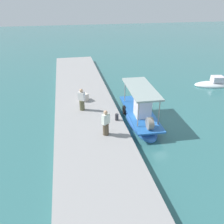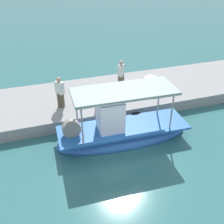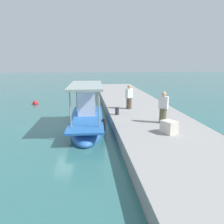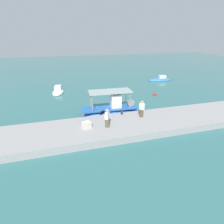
{
  "view_description": "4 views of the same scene",
  "coord_description": "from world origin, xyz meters",
  "px_view_note": "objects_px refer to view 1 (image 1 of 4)",
  "views": [
    {
      "loc": [
        13.97,
        -5.7,
        8.43
      ],
      "look_at": [
        -0.62,
        -2.72,
        0.81
      ],
      "focal_mm": 37.33,
      "sensor_mm": 36.0,
      "label": 1
    },
    {
      "loc": [
        3.26,
        8.82,
        7.66
      ],
      "look_at": [
        -0.33,
        -2.05,
        0.75
      ],
      "focal_mm": 43.21,
      "sensor_mm": 36.0,
      "label": 2
    },
    {
      "loc": [
        -13.03,
        -0.71,
        3.93
      ],
      "look_at": [
        -0.18,
        -2.21,
        0.91
      ],
      "focal_mm": 36.02,
      "sensor_mm": 36.0,
      "label": 3
    },
    {
      "loc": [
        -5.07,
        -17.97,
        7.95
      ],
      "look_at": [
        -0.7,
        -2.46,
        0.95
      ],
      "focal_mm": 28.5,
      "sensor_mm": 36.0,
      "label": 4
    }
  ],
  "objects_px": {
    "fisherman_near_bollard": "(82,100)",
    "moored_boat_mid": "(213,84)",
    "main_fishing_boat": "(140,115)",
    "fisherman_by_crate": "(106,124)",
    "cargo_crate": "(84,97)",
    "mooring_bollard": "(117,117)"
  },
  "relations": [
    {
      "from": "main_fishing_boat",
      "to": "mooring_bollard",
      "type": "bearing_deg",
      "value": -71.53
    },
    {
      "from": "fisherman_by_crate",
      "to": "moored_boat_mid",
      "type": "xyz_separation_m",
      "value": [
        -7.82,
        12.52,
        -1.21
      ]
    },
    {
      "from": "fisherman_by_crate",
      "to": "cargo_crate",
      "type": "xyz_separation_m",
      "value": [
        -5.44,
        -0.83,
        -0.46
      ]
    },
    {
      "from": "main_fishing_boat",
      "to": "cargo_crate",
      "type": "xyz_separation_m",
      "value": [
        -3.18,
        -3.75,
        0.43
      ]
    },
    {
      "from": "fisherman_near_bollard",
      "to": "cargo_crate",
      "type": "distance_m",
      "value": 1.82
    },
    {
      "from": "main_fishing_boat",
      "to": "moored_boat_mid",
      "type": "distance_m",
      "value": 11.1
    },
    {
      "from": "fisherman_by_crate",
      "to": "cargo_crate",
      "type": "bearing_deg",
      "value": -171.33
    },
    {
      "from": "fisherman_by_crate",
      "to": "mooring_bollard",
      "type": "bearing_deg",
      "value": 147.26
    },
    {
      "from": "moored_boat_mid",
      "to": "cargo_crate",
      "type": "bearing_deg",
      "value": -79.92
    },
    {
      "from": "mooring_bollard",
      "to": "cargo_crate",
      "type": "bearing_deg",
      "value": -153.57
    },
    {
      "from": "main_fishing_boat",
      "to": "fisherman_near_bollard",
      "type": "relative_size",
      "value": 3.74
    },
    {
      "from": "fisherman_near_bollard",
      "to": "moored_boat_mid",
      "type": "relative_size",
      "value": 0.43
    },
    {
      "from": "cargo_crate",
      "to": "moored_boat_mid",
      "type": "bearing_deg",
      "value": 100.08
    },
    {
      "from": "mooring_bollard",
      "to": "cargo_crate",
      "type": "height_order",
      "value": "cargo_crate"
    },
    {
      "from": "mooring_bollard",
      "to": "moored_boat_mid",
      "type": "relative_size",
      "value": 0.12
    },
    {
      "from": "main_fishing_boat",
      "to": "moored_boat_mid",
      "type": "xyz_separation_m",
      "value": [
        -5.55,
        9.61,
        -0.32
      ]
    },
    {
      "from": "cargo_crate",
      "to": "fisherman_near_bollard",
      "type": "bearing_deg",
      "value": -9.74
    },
    {
      "from": "fisherman_near_bollard",
      "to": "moored_boat_mid",
      "type": "height_order",
      "value": "fisherman_near_bollard"
    },
    {
      "from": "mooring_bollard",
      "to": "fisherman_near_bollard",
      "type": "bearing_deg",
      "value": -133.4
    },
    {
      "from": "fisherman_by_crate",
      "to": "cargo_crate",
      "type": "distance_m",
      "value": 5.53
    },
    {
      "from": "mooring_bollard",
      "to": "moored_boat_mid",
      "type": "height_order",
      "value": "mooring_bollard"
    },
    {
      "from": "fisherman_near_bollard",
      "to": "main_fishing_boat",
      "type": "bearing_deg",
      "value": 70.34
    }
  ]
}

